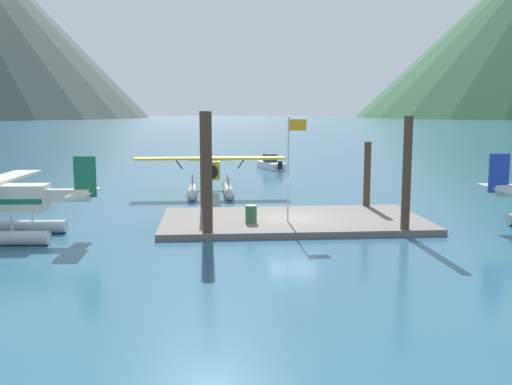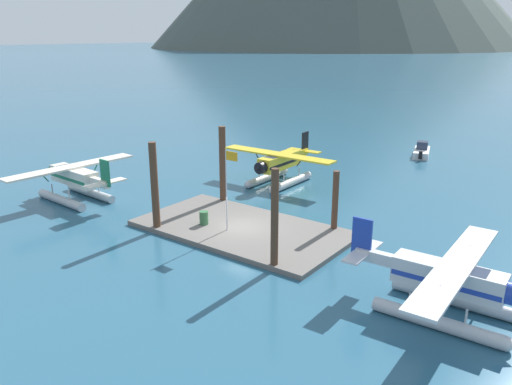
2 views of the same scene
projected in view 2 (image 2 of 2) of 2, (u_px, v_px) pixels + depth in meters
ground_plane at (242, 231)px, 33.10m from camera, size 1200.00×1200.00×0.00m
dock_platform at (242, 229)px, 33.06m from camera, size 13.72×7.40×0.30m
piling_near_left at (155, 188)px, 32.29m from camera, size 0.48×0.48×5.86m
piling_near_right at (275, 220)px, 26.89m from camera, size 0.42×0.42×5.67m
piling_far_left at (223, 166)px, 37.65m from camera, size 0.50×0.50×5.87m
piling_far_right at (335, 202)px, 32.28m from camera, size 0.40×0.40×4.09m
flagpole at (228, 180)px, 31.40m from camera, size 0.95×0.10×5.34m
fuel_drum at (204, 218)px, 33.33m from camera, size 0.62×0.62×0.88m
seaplane_cream_port_aft at (74, 180)px, 38.79m from camera, size 7.98×10.46×3.84m
seaplane_yellow_bow_left at (279, 166)px, 43.19m from camera, size 10.41×7.98×3.84m
seaplane_silver_stbd_aft at (448, 285)px, 22.63m from camera, size 7.98×10.43×3.84m
boat_white_open_north at (422, 151)px, 53.49m from camera, size 2.62×4.76×1.50m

